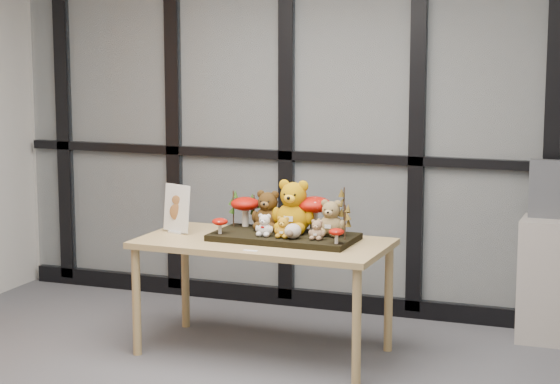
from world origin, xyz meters
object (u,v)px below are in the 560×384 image
at_px(display_table, 263,252).
at_px(mushroom_back_left, 245,210).
at_px(bear_beige_small, 317,229).
at_px(sign_holder, 177,211).
at_px(mushroom_front_right, 336,235).
at_px(mushroom_front_left, 220,225).
at_px(bear_small_yellow, 283,226).
at_px(bear_tan_back, 331,216).
at_px(mushroom_back_right, 314,212).
at_px(bear_white_bow, 265,224).
at_px(bear_pooh_yellow, 294,203).
at_px(bear_brown_medium, 268,208).
at_px(plush_cream_hedgehog, 293,230).
at_px(diorama_tray, 284,237).

xyz_separation_m(display_table, mushroom_back_left, (-0.19, 0.20, 0.20)).
distance_m(bear_beige_small, sign_holder, 0.91).
distance_m(mushroom_back_left, mushroom_front_right, 0.73).
bearing_deg(mushroom_back_left, bear_beige_small, -23.16).
xyz_separation_m(mushroom_back_left, mushroom_front_left, (-0.05, -0.26, -0.05)).
bearing_deg(bear_small_yellow, bear_tan_back, 34.93).
relative_size(mushroom_back_right, sign_holder, 0.79).
relative_size(bear_white_bow, mushroom_front_left, 1.40).
height_order(bear_tan_back, bear_white_bow, bear_tan_back).
xyz_separation_m(bear_pooh_yellow, mushroom_back_left, (-0.33, 0.07, -0.07)).
xyz_separation_m(bear_pooh_yellow, mushroom_back_right, (0.11, 0.05, -0.05)).
bearing_deg(mushroom_front_right, mushroom_front_left, 177.45).
bearing_deg(bear_small_yellow, mushroom_back_left, 145.22).
height_order(bear_brown_medium, mushroom_back_right, bear_brown_medium).
bearing_deg(mushroom_front_right, bear_white_bow, 172.42).
bearing_deg(bear_pooh_yellow, plush_cream_hedgehog, -70.19).
bearing_deg(bear_beige_small, sign_holder, 177.42).
xyz_separation_m(bear_brown_medium, sign_holder, (-0.54, -0.12, -0.03)).
distance_m(display_table, bear_pooh_yellow, 0.33).
xyz_separation_m(bear_small_yellow, mushroom_back_right, (0.11, 0.23, 0.05)).
height_order(bear_white_bow, mushroom_front_right, bear_white_bow).
relative_size(bear_pooh_yellow, bear_small_yellow, 2.49).
bearing_deg(bear_white_bow, bear_pooh_yellow, 57.27).
bearing_deg(bear_tan_back, bear_brown_medium, 175.62).
relative_size(bear_small_yellow, bear_white_bow, 0.96).
xyz_separation_m(diorama_tray, mushroom_front_left, (-0.35, -0.12, 0.07)).
bearing_deg(bear_brown_medium, mushroom_back_right, 7.58).
xyz_separation_m(display_table, mushroom_back_right, (0.25, 0.18, 0.22)).
xyz_separation_m(bear_pooh_yellow, bear_white_bow, (-0.12, -0.17, -0.10)).
height_order(bear_white_bow, mushroom_back_left, mushroom_back_left).
bearing_deg(mushroom_front_left, bear_brown_medium, 44.86).
relative_size(bear_pooh_yellow, plush_cream_hedgehog, 3.54).
distance_m(bear_tan_back, sign_holder, 0.95).
distance_m(mushroom_front_left, mushroom_front_right, 0.72).
bearing_deg(bear_white_bow, bear_tan_back, 23.89).
relative_size(bear_pooh_yellow, bear_brown_medium, 1.31).
distance_m(plush_cream_hedgehog, sign_holder, 0.78).
distance_m(plush_cream_hedgehog, mushroom_back_right, 0.25).
height_order(mushroom_front_right, sign_holder, sign_holder).
relative_size(diorama_tray, bear_tan_back, 3.61).
height_order(bear_tan_back, mushroom_back_left, bear_tan_back).
height_order(bear_pooh_yellow, bear_white_bow, bear_pooh_yellow).
xyz_separation_m(display_table, bear_tan_back, (0.38, 0.11, 0.22)).
distance_m(bear_tan_back, mushroom_front_left, 0.65).
height_order(bear_pooh_yellow, sign_holder, bear_pooh_yellow).
height_order(plush_cream_hedgehog, mushroom_front_right, same).
distance_m(bear_beige_small, plush_cream_hedgehog, 0.14).
xyz_separation_m(diorama_tray, bear_brown_medium, (-0.14, 0.10, 0.15)).
bearing_deg(sign_holder, bear_tan_back, 24.85).
xyz_separation_m(bear_brown_medium, mushroom_front_left, (-0.22, -0.22, -0.08)).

